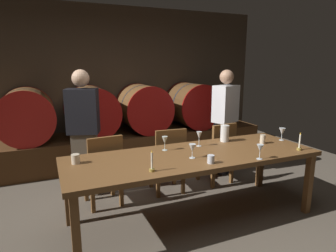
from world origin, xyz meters
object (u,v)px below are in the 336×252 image
(wine_glass_far_left, at_px, (165,141))
(cup_center, at_px, (211,159))
(chair_center, at_px, (168,157))
(dining_table, at_px, (193,160))
(wine_barrel_center_left, at_px, (92,112))
(wine_barrel_far_right, at_px, (192,105))
(guest_right, at_px, (225,121))
(cup_right, at_px, (263,139))
(chair_left, at_px, (104,167))
(wine_glass_far_right, at_px, (282,132))
(chair_right, at_px, (219,150))
(pitcher, at_px, (225,133))
(wine_glass_center, at_px, (199,136))
(wine_barrel_far_left, at_px, (26,116))
(wine_glass_left, at_px, (192,148))
(candle_right, at_px, (299,145))
(guest_left, at_px, (84,132))
(wine_barrel_center_right, at_px, (144,108))
(wine_glass_right, at_px, (260,148))
(candle_left, at_px, (152,166))
(cup_left, at_px, (76,159))

(wine_glass_far_left, xyz_separation_m, cup_center, (0.24, -0.57, -0.07))
(chair_center, bearing_deg, dining_table, 93.58)
(wine_barrel_center_left, height_order, wine_barrel_far_right, same)
(wine_barrel_center_left, height_order, guest_right, guest_right)
(cup_right, bearing_deg, cup_center, -158.76)
(chair_left, relative_size, wine_glass_far_right, 5.63)
(wine_barrel_far_right, distance_m, dining_table, 2.54)
(chair_right, relative_size, pitcher, 4.35)
(wine_glass_far_left, distance_m, wine_glass_center, 0.43)
(wine_barrel_far_left, distance_m, guest_right, 3.02)
(wine_glass_left, bearing_deg, guest_right, 44.70)
(chair_center, xyz_separation_m, cup_center, (0.00, -1.02, 0.29))
(wine_glass_far_right, height_order, cup_center, wine_glass_far_right)
(candle_right, bearing_deg, wine_glass_left, 169.79)
(chair_center, distance_m, guest_right, 1.19)
(chair_right, xyz_separation_m, wine_glass_center, (-0.59, -0.47, 0.38))
(pitcher, bearing_deg, wine_glass_left, -148.16)
(candle_right, bearing_deg, wine_glass_far_left, 157.25)
(guest_left, distance_m, wine_glass_center, 1.46)
(chair_left, relative_size, guest_left, 0.55)
(chair_center, bearing_deg, wine_glass_left, 88.60)
(wine_barrel_far_left, bearing_deg, wine_glass_far_right, -36.41)
(dining_table, xyz_separation_m, guest_right, (1.10, 1.06, 0.13))
(wine_barrel_far_right, height_order, candle_right, wine_barrel_far_right)
(wine_barrel_far_right, height_order, guest_left, guest_left)
(guest_left, height_order, pitcher, guest_left)
(wine_barrel_far_left, xyz_separation_m, wine_barrel_center_right, (1.88, 0.00, 0.00))
(wine_glass_right, bearing_deg, guest_left, 134.91)
(wine_barrel_center_left, bearing_deg, cup_center, -74.34)
(guest_right, xyz_separation_m, candle_left, (-1.68, -1.35, -0.02))
(wine_barrel_center_left, bearing_deg, guest_left, -103.60)
(chair_left, height_order, wine_glass_far_right, wine_glass_far_right)
(wine_glass_far_right, bearing_deg, chair_right, 127.00)
(candle_left, relative_size, pitcher, 0.99)
(chair_right, distance_m, cup_right, 0.76)
(wine_glass_right, height_order, wine_glass_far_right, wine_glass_far_right)
(wine_barrel_far_left, bearing_deg, wine_barrel_center_left, 0.00)
(cup_left, distance_m, cup_right, 2.14)
(chair_center, bearing_deg, wine_barrel_far_right, -122.28)
(wine_barrel_far_left, xyz_separation_m, guest_right, (2.78, -1.19, -0.09))
(wine_barrel_center_right, bearing_deg, wine_glass_right, -82.91)
(wine_glass_far_right, distance_m, cup_right, 0.32)
(cup_right, bearing_deg, cup_left, 176.32)
(chair_right, relative_size, wine_glass_center, 5.10)
(wine_barrel_far_left, height_order, wine_barrel_center_left, same)
(guest_right, bearing_deg, wine_barrel_far_left, -44.83)
(wine_barrel_center_left, distance_m, wine_barrel_center_right, 0.91)
(wine_barrel_far_right, distance_m, chair_center, 1.97)
(wine_barrel_far_right, relative_size, cup_center, 10.17)
(wine_barrel_center_right, distance_m, cup_right, 2.33)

